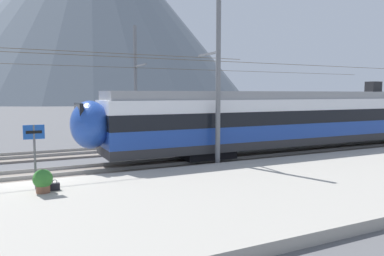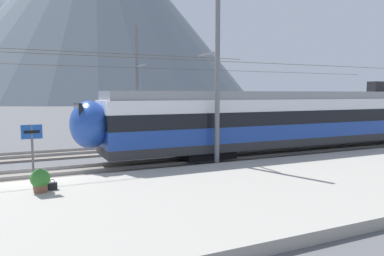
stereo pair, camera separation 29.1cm
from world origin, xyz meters
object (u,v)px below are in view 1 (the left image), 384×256
Objects in this scene: catenary_mast_mid at (217,81)px; platform_sign at (34,142)px; train_near_platform at (319,117)px; potted_plant_platform_edge at (43,180)px; train_far_track at (353,110)px; catenary_mast_far_side at (136,85)px; handbag_near_sign at (55,187)px.

catenary_mast_mid is 16.95× the size of platform_sign.
catenary_mast_mid reaches higher than train_near_platform.
platform_sign is at bearing -168.27° from train_near_platform.
potted_plant_platform_edge is (0.19, -0.61, -1.23)m from platform_sign.
catenary_mast_mid is 48.00× the size of potted_plant_platform_edge.
platform_sign is (-8.37, -1.77, -2.32)m from catenary_mast_mid.
potted_plant_platform_edge is (-26.35, -9.70, -1.44)m from train_far_track.
train_far_track is at bearing -6.11° from catenary_mast_far_side.
train_near_platform is at bearing 11.73° from platform_sign.
catenary_mast_mid is at bearing -168.45° from train_near_platform.
potted_plant_platform_edge is at bearing -158.33° from handbag_near_sign.
train_near_platform is 17.30m from platform_sign.
train_far_track is 19.57m from catenary_mast_far_side.
catenary_mast_far_side is (-19.35, 2.07, 2.11)m from train_far_track.
train_near_platform reaches higher than potted_plant_platform_edge.
platform_sign is at bearing 141.88° from handbag_near_sign.
potted_plant_platform_edge is at bearing -120.74° from catenary_mast_far_side.
train_far_track reaches higher than platform_sign.
train_far_track is (9.61, 5.57, 0.00)m from train_near_platform.
handbag_near_sign is at bearing -38.12° from platform_sign.
catenary_mast_mid is at bearing -158.06° from train_far_track.
handbag_near_sign is 0.47× the size of potted_plant_platform_edge.
potted_plant_platform_edge is at bearing -163.76° from catenary_mast_mid.
platform_sign is at bearing 107.55° from potted_plant_platform_edge.
potted_plant_platform_edge is (-16.74, -4.13, -1.44)m from train_near_platform.
potted_plant_platform_edge is at bearing -72.45° from platform_sign.
platform_sign is 1.39m from potted_plant_platform_edge.
train_near_platform is 12.56m from catenary_mast_far_side.
potted_plant_platform_edge reaches higher than handbag_near_sign.
catenary_mast_mid is 1.00× the size of catenary_mast_far_side.
catenary_mast_far_side reaches higher than potted_plant_platform_edge.
catenary_mast_far_side is at bearing 60.36° from handbag_near_sign.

